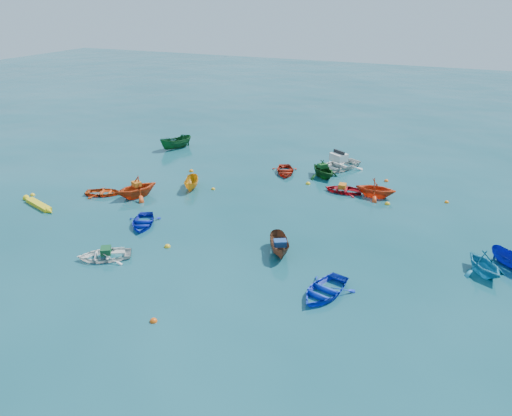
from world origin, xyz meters
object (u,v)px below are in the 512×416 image
at_px(kayak_yellow, 39,206).
at_px(motorboat_white, 338,169).
at_px(dinghy_white_near, 105,258).
at_px(dinghy_blue_sw, 143,225).
at_px(dinghy_blue_se, 324,294).

distance_m(kayak_yellow, motorboat_white, 22.64).
bearing_deg(dinghy_white_near, dinghy_blue_sw, 153.01).
xyz_separation_m(dinghy_blue_sw, kayak_yellow, (-8.14, -0.42, 0.00)).
bearing_deg(kayak_yellow, motorboat_white, -27.97).
relative_size(dinghy_blue_se, motorboat_white, 0.78).
bearing_deg(dinghy_blue_sw, kayak_yellow, 156.43).
bearing_deg(dinghy_white_near, dinghy_blue_se, 62.23).
relative_size(dinghy_white_near, motorboat_white, 0.70).
height_order(kayak_yellow, motorboat_white, motorboat_white).
bearing_deg(dinghy_blue_sw, motorboat_white, 35.03).
xyz_separation_m(dinghy_blue_sw, dinghy_white_near, (0.58, -4.28, 0.00)).
bearing_deg(motorboat_white, kayak_yellow, -106.02).
bearing_deg(dinghy_blue_se, motorboat_white, 117.16).
bearing_deg(motorboat_white, dinghy_blue_sw, -88.12).
distance_m(dinghy_white_near, motorboat_white, 20.94).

